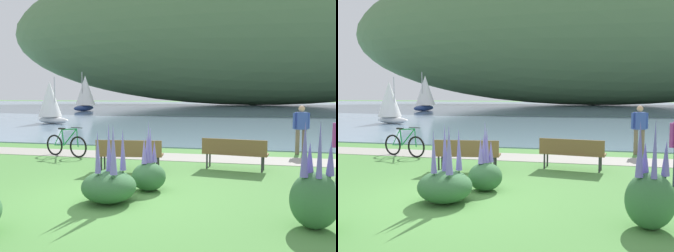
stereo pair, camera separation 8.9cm
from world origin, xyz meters
The scene contains 13 objects.
ground_plane centered at (0.00, 0.00, 0.00)m, with size 200.00×200.00×0.00m, color #518E42.
bay_water centered at (0.00, 47.16, 0.02)m, with size 180.00×80.00×0.04m, color #7A99B2.
distant_hillside centered at (2.60, 63.37, 13.99)m, with size 95.23×28.00×27.90m, color #567A4C.
shoreline_path centered at (0.00, 5.15, 0.01)m, with size 60.00×1.50×0.01m, color #A39E93.
park_bench_near_camera centered at (2.30, 3.49, 0.52)m, with size 1.85×0.72×0.88m.
park_bench_further_along centered at (-0.48, 2.61, 0.52)m, with size 1.85×0.70×0.88m.
bicycle_leaning_near_bench centered at (-3.36, 4.47, 0.40)m, with size 1.73×0.52×1.01m.
person_at_shoreline centered at (4.42, 6.74, 0.98)m, with size 0.58×0.33×1.71m.
echium_bush_closest_to_camera centered at (3.76, -0.87, 0.51)m, with size 0.77×0.77×1.75m.
echium_bush_beside_closest centered at (0.08, -0.27, 0.38)m, with size 1.07×1.07×1.56m.
echium_bush_mid_cluster centered at (0.58, 0.79, 0.38)m, with size 0.75×0.75×1.54m.
sailboat_nearest_to_shore centered at (-17.17, 35.16, 2.23)m, with size 2.62×4.06×4.65m.
sailboat_mid_bay centered at (-11.08, 16.70, 1.56)m, with size 2.86×2.00×3.23m.
Camera 2 is at (2.89, -6.99, 2.12)m, focal length 40.16 mm.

